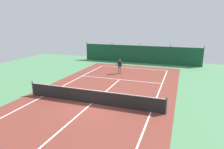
{
  "coord_description": "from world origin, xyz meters",
  "views": [
    {
      "loc": [
        5.72,
        -11.77,
        5.47
      ],
      "look_at": [
        -0.22,
        4.78,
        0.9
      ],
      "focal_mm": 32.13,
      "sensor_mm": 36.0,
      "label": 1
    }
  ],
  "objects_px": {
    "parked_car": "(150,54)",
    "tennis_ball_by_sideline": "(83,78)",
    "tennis_ball_midcourt": "(112,66)",
    "tennis_net": "(92,97)",
    "tennis_ball_near_player": "(135,94)",
    "tennis_player": "(120,65)"
  },
  "relations": [
    {
      "from": "parked_car",
      "to": "tennis_ball_by_sideline",
      "type": "bearing_deg",
      "value": -104.73
    },
    {
      "from": "parked_car",
      "to": "tennis_ball_midcourt",
      "type": "bearing_deg",
      "value": -112.86
    },
    {
      "from": "tennis_ball_by_sideline",
      "to": "parked_car",
      "type": "bearing_deg",
      "value": 71.84
    },
    {
      "from": "tennis_ball_midcourt",
      "to": "tennis_ball_by_sideline",
      "type": "xyz_separation_m",
      "value": [
        -0.9,
        -6.32,
        0.0
      ]
    },
    {
      "from": "tennis_net",
      "to": "tennis_ball_midcourt",
      "type": "relative_size",
      "value": 153.33
    },
    {
      "from": "tennis_net",
      "to": "tennis_ball_near_player",
      "type": "xyz_separation_m",
      "value": [
        2.36,
        2.9,
        -0.48
      ]
    },
    {
      "from": "tennis_player",
      "to": "tennis_ball_by_sideline",
      "type": "relative_size",
      "value": 24.85
    },
    {
      "from": "tennis_ball_midcourt",
      "to": "tennis_net",
      "type": "bearing_deg",
      "value": -77.25
    },
    {
      "from": "tennis_ball_near_player",
      "to": "tennis_ball_by_sideline",
      "type": "xyz_separation_m",
      "value": [
        -5.92,
        2.56,
        0.0
      ]
    },
    {
      "from": "tennis_net",
      "to": "tennis_ball_by_sideline",
      "type": "xyz_separation_m",
      "value": [
        -3.56,
        5.45,
        -0.48
      ]
    },
    {
      "from": "tennis_net",
      "to": "parked_car",
      "type": "relative_size",
      "value": 2.35
    },
    {
      "from": "tennis_ball_midcourt",
      "to": "parked_car",
      "type": "distance_m",
      "value": 7.96
    },
    {
      "from": "tennis_ball_midcourt",
      "to": "parked_car",
      "type": "relative_size",
      "value": 0.02
    },
    {
      "from": "tennis_player",
      "to": "tennis_ball_by_sideline",
      "type": "xyz_separation_m",
      "value": [
        -2.82,
        -3.23,
        -0.93
      ]
    },
    {
      "from": "tennis_ball_near_player",
      "to": "parked_car",
      "type": "distance_m",
      "value": 16.07
    },
    {
      "from": "parked_car",
      "to": "tennis_player",
      "type": "bearing_deg",
      "value": -95.37
    },
    {
      "from": "tennis_net",
      "to": "tennis_player",
      "type": "xyz_separation_m",
      "value": [
        -0.74,
        8.68,
        0.45
      ]
    },
    {
      "from": "tennis_ball_by_sideline",
      "to": "tennis_player",
      "type": "bearing_deg",
      "value": 48.83
    },
    {
      "from": "tennis_ball_by_sideline",
      "to": "parked_car",
      "type": "xyz_separation_m",
      "value": [
        4.4,
        13.42,
        0.81
      ]
    },
    {
      "from": "tennis_net",
      "to": "tennis_player",
      "type": "relative_size",
      "value": 6.17
    },
    {
      "from": "tennis_player",
      "to": "tennis_ball_midcourt",
      "type": "bearing_deg",
      "value": -61.2
    },
    {
      "from": "tennis_ball_midcourt",
      "to": "parked_car",
      "type": "bearing_deg",
      "value": 63.71
    }
  ]
}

